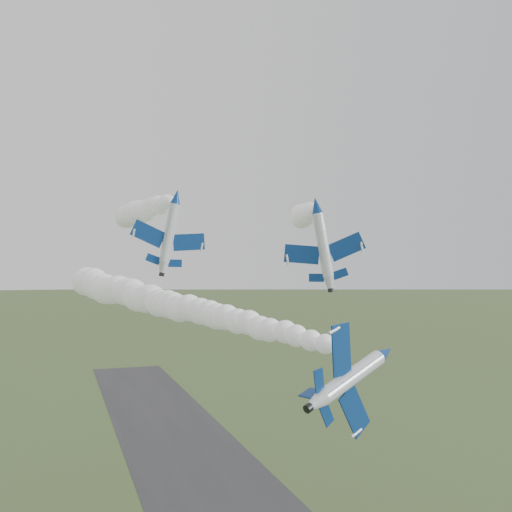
{
  "coord_description": "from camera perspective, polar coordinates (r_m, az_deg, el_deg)",
  "views": [
    {
      "loc": [
        -24.74,
        -56.34,
        36.81
      ],
      "look_at": [
        0.95,
        17.04,
        38.52
      ],
      "focal_mm": 40.0,
      "sensor_mm": 36.0,
      "label": 1
    }
  ],
  "objects": [
    {
      "name": "smoke_trail_jet_pair_left",
      "position": [
        114.05,
        -11.32,
        4.45
      ],
      "size": [
        6.6,
        69.99,
        5.39
      ],
      "primitive_type": null,
      "rotation": [
        0.0,
        0.0,
        -0.02
      ],
      "color": "white"
    },
    {
      "name": "jet_lead",
      "position": [
        55.62,
        12.85,
        -9.43
      ],
      "size": [
        6.4,
        12.0,
        9.85
      ],
      "rotation": [
        0.0,
        1.26,
        0.4
      ],
      "color": "silver"
    },
    {
      "name": "jet_pair_left",
      "position": [
        76.99,
        -7.95,
        5.92
      ],
      "size": [
        9.65,
        11.8,
        3.27
      ],
      "rotation": [
        0.0,
        0.18,
        -0.02
      ],
      "color": "silver"
    },
    {
      "name": "smoke_trail_jet_pair_right",
      "position": [
        120.98,
        5.05,
        4.2
      ],
      "size": [
        30.3,
        65.5,
        5.73
      ],
      "primitive_type": null,
      "rotation": [
        0.0,
        0.0,
        -0.38
      ],
      "color": "white"
    },
    {
      "name": "smoke_trail_jet_lead",
      "position": [
        80.61,
        -7.8,
        -4.98
      ],
      "size": [
        29.47,
        60.5,
        5.07
      ],
      "primitive_type": null,
      "rotation": [
        0.0,
        0.0,
        0.4
      ],
      "color": "white"
    },
    {
      "name": "runway",
      "position": [
        97.06,
        -3.33,
        -23.54
      ],
      "size": [
        24.0,
        260.0,
        0.04
      ],
      "primitive_type": "cube",
      "color": "#2C2C2F",
      "rests_on": "ground"
    },
    {
      "name": "jet_pair_right",
      "position": [
        83.55,
        6.04,
        5.08
      ],
      "size": [
        11.59,
        13.51,
        3.79
      ],
      "rotation": [
        0.0,
        -0.17,
        -0.38
      ],
      "color": "silver"
    }
  ]
}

